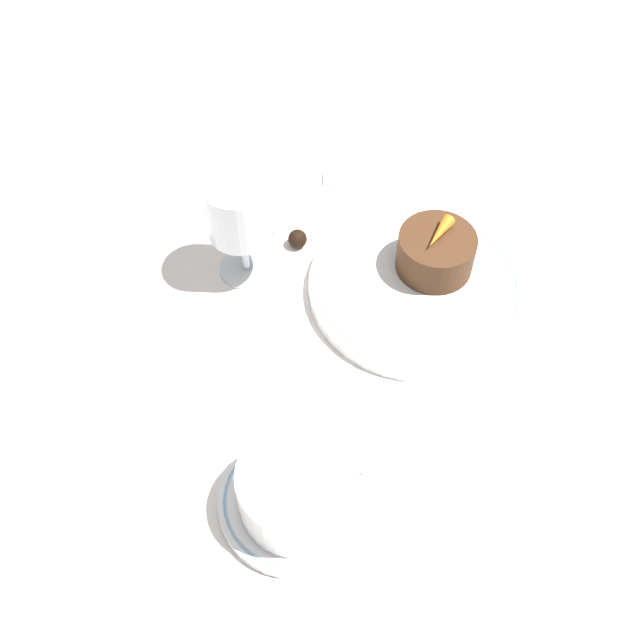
# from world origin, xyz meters

# --- Properties ---
(ground_plane) EXTENTS (3.00, 3.00, 0.00)m
(ground_plane) POSITION_xyz_m (0.00, 0.00, 0.00)
(ground_plane) COLOR white
(dinner_plate) EXTENTS (0.22, 0.22, 0.01)m
(dinner_plate) POSITION_xyz_m (0.00, -0.02, 0.01)
(dinner_plate) COLOR white
(dinner_plate) RESTS_ON ground_plane
(saucer) EXTENTS (0.13, 0.13, 0.01)m
(saucer) POSITION_xyz_m (-0.22, 0.11, 0.01)
(saucer) COLOR white
(saucer) RESTS_ON ground_plane
(coffee_cup) EXTENTS (0.12, 0.10, 0.05)m
(coffee_cup) POSITION_xyz_m (-0.23, 0.11, 0.04)
(coffee_cup) COLOR white
(coffee_cup) RESTS_ON saucer
(spoon) EXTENTS (0.04, 0.10, 0.00)m
(spoon) POSITION_xyz_m (-0.18, 0.11, 0.01)
(spoon) COLOR silver
(spoon) RESTS_ON saucer
(wine_glass) EXTENTS (0.07, 0.07, 0.12)m
(wine_glass) POSITION_xyz_m (0.04, 0.15, 0.08)
(wine_glass) COLOR silver
(wine_glass) RESTS_ON ground_plane
(fork) EXTENTS (0.02, 0.19, 0.01)m
(fork) POSITION_xyz_m (0.17, -0.01, 0.00)
(fork) COLOR silver
(fork) RESTS_ON ground_plane
(dessert_cake) EXTENTS (0.08, 0.08, 0.04)m
(dessert_cake) POSITION_xyz_m (0.02, -0.04, 0.04)
(dessert_cake) COLOR #4C2D19
(dessert_cake) RESTS_ON dinner_plate
(carrot_garnish) EXTENTS (0.04, 0.04, 0.01)m
(carrot_garnish) POSITION_xyz_m (0.02, -0.04, 0.06)
(carrot_garnish) COLOR orange
(carrot_garnish) RESTS_ON dessert_cake
(chocolate_truffle) EXTENTS (0.02, 0.02, 0.02)m
(chocolate_truffle) POSITION_xyz_m (0.07, 0.10, 0.01)
(chocolate_truffle) COLOR black
(chocolate_truffle) RESTS_ON ground_plane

